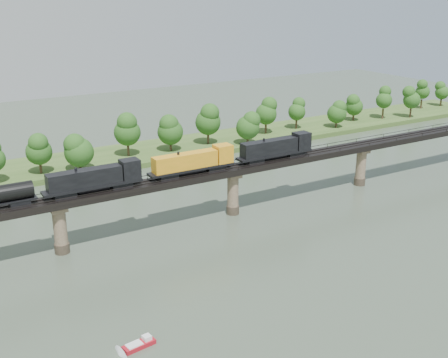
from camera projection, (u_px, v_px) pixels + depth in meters
ground at (315, 265)px, 107.11m from camera, size 400.00×400.00×0.00m
far_bank at (141, 154)px, 176.01m from camera, size 300.00×24.00×1.60m
bridge at (233, 192)px, 129.76m from camera, size 236.00×30.00×11.50m
bridge_superstructure at (233, 166)px, 127.72m from camera, size 220.00×4.90×0.75m
far_treeline at (120, 135)px, 165.81m from camera, size 289.06×17.54×13.60m
freight_train at (161, 168)px, 118.36m from camera, size 81.17×3.16×5.59m
motorboat at (139, 344)px, 82.54m from camera, size 5.11×2.42×1.38m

